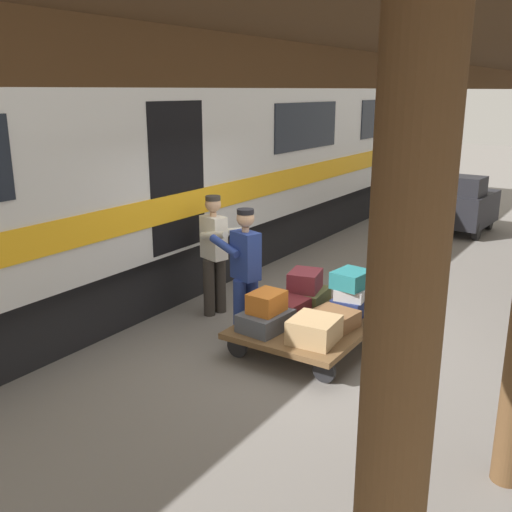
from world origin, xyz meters
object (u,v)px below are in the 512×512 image
(suitcase_gray_aluminum, at_px, (351,293))
(suitcase_burgundy_valise, at_px, (305,281))
(suitcase_olive_duffel, at_px, (306,297))
(suitcase_slate_roller, at_px, (266,321))
(porter_by_door, at_px, (215,251))
(suitcase_navy_fabric, at_px, (351,306))
(suitcase_brown_leather, at_px, (334,319))
(porter_in_overalls, at_px, (245,270))
(suitcase_teal_softside, at_px, (351,279))
(luggage_cart, at_px, (310,324))
(suitcase_orange_carryall, at_px, (267,302))
(suitcase_maroon_trunk, at_px, (287,307))
(baggage_tug, at_px, (463,205))
(train_car, at_px, (100,162))
(suitcase_tan_vintage, at_px, (314,330))

(suitcase_gray_aluminum, xyz_separation_m, suitcase_burgundy_valise, (0.67, -0.01, 0.05))
(suitcase_olive_duffel, height_order, suitcase_slate_roller, suitcase_slate_roller)
(porter_by_door, bearing_deg, suitcase_navy_fabric, -172.31)
(suitcase_navy_fabric, relative_size, porter_by_door, 0.28)
(suitcase_olive_duffel, relative_size, suitcase_brown_leather, 1.17)
(suitcase_olive_duffel, relative_size, porter_in_overalls, 0.34)
(suitcase_teal_softside, bearing_deg, suitcase_gray_aluminum, 131.86)
(suitcase_gray_aluminum, bearing_deg, suitcase_navy_fabric, -83.68)
(suitcase_burgundy_valise, bearing_deg, suitcase_brown_leather, 143.74)
(suitcase_burgundy_valise, xyz_separation_m, porter_in_overalls, (0.46, 0.74, 0.26))
(suitcase_brown_leather, height_order, suitcase_burgundy_valise, suitcase_burgundy_valise)
(luggage_cart, relative_size, suitcase_orange_carryall, 4.40)
(suitcase_slate_roller, relative_size, suitcase_teal_softside, 1.36)
(luggage_cart, bearing_deg, porter_by_door, -8.52)
(suitcase_navy_fabric, distance_m, suitcase_burgundy_valise, 0.70)
(suitcase_maroon_trunk, height_order, suitcase_orange_carryall, suitcase_orange_carryall)
(baggage_tug, bearing_deg, suitcase_navy_fabric, 92.71)
(train_car, height_order, suitcase_orange_carryall, train_car)
(suitcase_brown_leather, xyz_separation_m, suitcase_orange_carryall, (0.65, 0.49, 0.24))
(suitcase_orange_carryall, bearing_deg, suitcase_slate_roller, 82.08)
(suitcase_burgundy_valise, distance_m, suitcase_orange_carryall, 0.98)
(porter_by_door, bearing_deg, suitcase_teal_softside, -172.47)
(suitcase_olive_duffel, bearing_deg, suitcase_teal_softside, 179.28)
(suitcase_gray_aluminum, distance_m, suitcase_teal_softside, 0.18)
(suitcase_slate_roller, bearing_deg, train_car, -9.58)
(luggage_cart, relative_size, suitcase_burgundy_valise, 4.05)
(suitcase_maroon_trunk, bearing_deg, porter_in_overalls, 28.11)
(porter_by_door, bearing_deg, suitcase_slate_roller, 150.07)
(luggage_cart, relative_size, suitcase_maroon_trunk, 4.07)
(suitcase_teal_softside, bearing_deg, baggage_tug, -87.45)
(suitcase_navy_fabric, height_order, porter_in_overalls, porter_in_overalls)
(suitcase_navy_fabric, xyz_separation_m, suitcase_burgundy_valise, (0.66, 0.02, 0.22))
(suitcase_navy_fabric, distance_m, suitcase_olive_duffel, 0.65)
(suitcase_burgundy_valise, xyz_separation_m, suitcase_teal_softside, (-0.65, -0.02, 0.13))
(suitcase_navy_fabric, bearing_deg, suitcase_tan_vintage, 90.00)
(suitcase_maroon_trunk, bearing_deg, suitcase_olive_duffel, -90.00)
(porter_by_door, xyz_separation_m, baggage_tug, (-1.65, -6.97, -0.30))
(suitcase_teal_softside, xyz_separation_m, porter_in_overalls, (1.11, 0.76, 0.13))
(suitcase_navy_fabric, height_order, porter_by_door, porter_by_door)
(luggage_cart, bearing_deg, suitcase_olive_duffel, -57.52)
(suitcase_olive_duffel, height_order, suitcase_burgundy_valise, suitcase_burgundy_valise)
(suitcase_navy_fabric, relative_size, suitcase_orange_carryall, 1.12)
(suitcase_tan_vintage, relative_size, porter_by_door, 0.31)
(suitcase_slate_roller, distance_m, baggage_tug, 7.74)
(suitcase_navy_fabric, distance_m, suitcase_gray_aluminum, 0.18)
(porter_in_overalls, bearing_deg, suitcase_slate_roller, 151.46)
(suitcase_burgundy_valise, xyz_separation_m, porter_by_door, (1.30, 0.24, 0.26))
(train_car, distance_m, suitcase_teal_softside, 4.11)
(suitcase_slate_roller, distance_m, porter_in_overalls, 0.72)
(suitcase_gray_aluminum, bearing_deg, suitcase_olive_duffel, -2.86)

